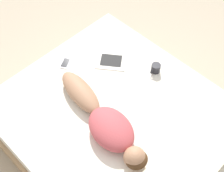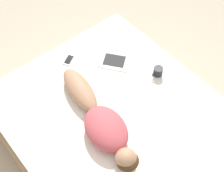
# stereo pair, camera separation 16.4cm
# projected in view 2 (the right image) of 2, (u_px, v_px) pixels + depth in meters

# --- Properties ---
(ground_plane) EXTENTS (12.00, 12.00, 0.00)m
(ground_plane) POSITION_uv_depth(u_px,v_px,m) (114.00, 136.00, 3.25)
(ground_plane) COLOR #B7A88E
(bed) EXTENTS (1.86, 2.11, 0.48)m
(bed) POSITION_uv_depth(u_px,v_px,m) (114.00, 125.00, 3.06)
(bed) COLOR tan
(bed) RESTS_ON ground_plane
(person) EXTENTS (0.43, 1.22, 0.18)m
(person) POSITION_uv_depth(u_px,v_px,m) (101.00, 121.00, 2.71)
(person) COLOR #A37556
(person) RESTS_ON bed
(open_magazine) EXTENTS (0.58, 0.55, 0.01)m
(open_magazine) POSITION_uv_depth(u_px,v_px,m) (117.00, 52.00, 3.30)
(open_magazine) COLOR silver
(open_magazine) RESTS_ON bed
(coffee_mug) EXTENTS (0.13, 0.09, 0.09)m
(coffee_mug) POSITION_uv_depth(u_px,v_px,m) (158.00, 71.00, 3.09)
(coffee_mug) COLOR #232328
(coffee_mug) RESTS_ON bed
(cell_phone) EXTENTS (0.16, 0.14, 0.01)m
(cell_phone) POSITION_uv_depth(u_px,v_px,m) (69.00, 60.00, 3.23)
(cell_phone) COLOR silver
(cell_phone) RESTS_ON bed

